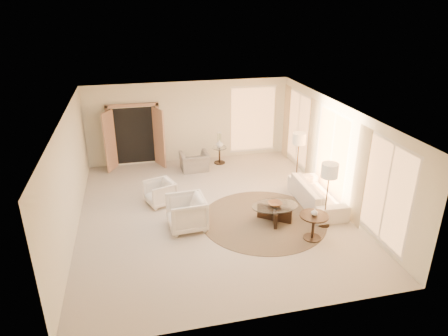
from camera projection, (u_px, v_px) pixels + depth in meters
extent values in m
cube|color=beige|center=(213.00, 212.00, 10.83)|extent=(7.00, 8.00, 0.02)
cube|color=white|center=(212.00, 112.00, 9.73)|extent=(7.00, 8.00, 0.02)
cube|color=beige|center=(189.00, 122.00, 13.86)|extent=(7.00, 0.04, 2.80)
cube|color=beige|center=(260.00, 253.00, 6.69)|extent=(7.00, 0.04, 2.80)
cube|color=beige|center=(69.00, 177.00, 9.55)|extent=(0.04, 8.00, 2.80)
cube|color=beige|center=(336.00, 154.00, 11.01)|extent=(0.04, 8.00, 2.80)
cube|color=tan|center=(134.00, 135.00, 13.49)|extent=(1.80, 0.12, 2.16)
cube|color=tan|center=(110.00, 141.00, 13.10)|extent=(0.35, 0.66, 2.00)
cube|color=tan|center=(159.00, 138.00, 13.44)|extent=(0.35, 0.66, 2.00)
cylinder|color=#3B2E21|center=(263.00, 219.00, 10.46)|extent=(4.15, 4.15, 0.01)
imported|color=white|center=(317.00, 194.00, 11.10)|extent=(0.94, 2.28, 0.66)
imported|color=white|center=(160.00, 192.00, 11.13)|extent=(0.89, 0.91, 0.75)
imported|color=white|center=(186.00, 211.00, 9.91)|extent=(0.90, 0.95, 0.93)
imported|color=gray|center=(194.00, 159.00, 13.33)|extent=(0.96, 0.65, 0.81)
cube|color=black|center=(274.00, 214.00, 10.34)|extent=(0.79, 0.60, 0.41)
cube|color=black|center=(274.00, 214.00, 10.34)|extent=(0.33, 0.90, 0.41)
cylinder|color=white|center=(275.00, 206.00, 10.25)|extent=(1.56, 1.56, 0.02)
cylinder|color=black|center=(312.00, 238.00, 9.63)|extent=(0.43, 0.43, 0.03)
cylinder|color=black|center=(313.00, 227.00, 9.52)|extent=(0.06, 0.06, 0.61)
cylinder|color=black|center=(314.00, 216.00, 9.39)|extent=(0.68, 0.68, 0.03)
cylinder|color=black|center=(220.00, 163.00, 14.06)|extent=(0.39, 0.39, 0.03)
cylinder|color=black|center=(220.00, 155.00, 13.96)|extent=(0.06, 0.06, 0.55)
cylinder|color=white|center=(219.00, 148.00, 13.84)|extent=(0.51, 0.51, 0.03)
cylinder|color=black|center=(296.00, 183.00, 12.50)|extent=(0.28, 0.28, 0.03)
cylinder|color=black|center=(297.00, 163.00, 12.24)|extent=(0.03, 0.03, 1.41)
cylinder|color=beige|center=(299.00, 139.00, 11.93)|extent=(0.40, 0.40, 0.34)
cylinder|color=black|center=(324.00, 225.00, 10.19)|extent=(0.29, 0.29, 0.03)
cylinder|color=black|center=(326.00, 200.00, 9.91)|extent=(0.03, 0.03, 1.45)
cylinder|color=beige|center=(330.00, 170.00, 9.59)|extent=(0.41, 0.41, 0.35)
imported|color=brown|center=(275.00, 204.00, 10.23)|extent=(0.36, 0.36, 0.09)
imported|color=white|center=(315.00, 212.00, 9.36)|extent=(0.21, 0.21, 0.17)
imported|color=white|center=(219.00, 144.00, 13.79)|extent=(0.33, 0.33, 0.28)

